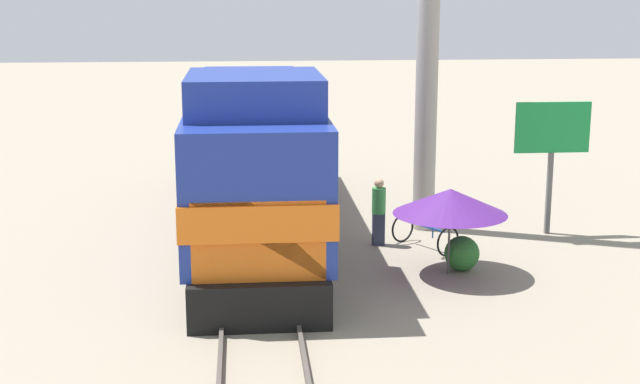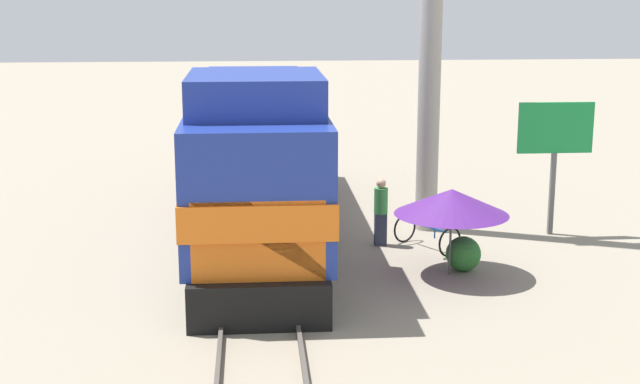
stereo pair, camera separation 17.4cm
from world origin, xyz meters
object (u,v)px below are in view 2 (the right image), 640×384
Objects in this scene: billboard_sign at (555,137)px; bicycle at (427,235)px; person_bystander at (381,209)px; utility_pole at (432,3)px; locomotive at (256,159)px; vendor_umbrella at (452,202)px.

billboard_sign reaches higher than bicycle.
billboard_sign is 4.92m from person_bystander.
billboard_sign is (3.14, -0.80, -3.33)m from utility_pole.
utility_pole reaches higher than bicycle.
billboard_sign is 2.03× the size of person_bystander.
person_bystander is (3.08, -1.38, -1.06)m from locomotive.
person_bystander is at bearing -171.36° from billboard_sign.
locomotive is 5.76m from vendor_umbrella.
vendor_umbrella is (4.29, -3.84, -0.30)m from locomotive.
locomotive is 5.99m from utility_pole.
billboard_sign is at bearing -14.23° from utility_pole.
bicycle is at bearing 93.77° from vendor_umbrella.
billboard_sign is 4.29m from bicycle.
person_bystander is 1.29m from bicycle.
utility_pole reaches higher than locomotive.
locomotive is 7.71m from billboard_sign.
utility_pole is 5.40m from person_bystander.
billboard_sign is (3.37, 3.16, 0.90)m from vendor_umbrella.
person_bystander is at bearing 116.16° from vendor_umbrella.
locomotive is 5.87× the size of vendor_umbrella.
bicycle is (1.08, -0.47, -0.55)m from person_bystander.
utility_pole is 5.79m from vendor_umbrella.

